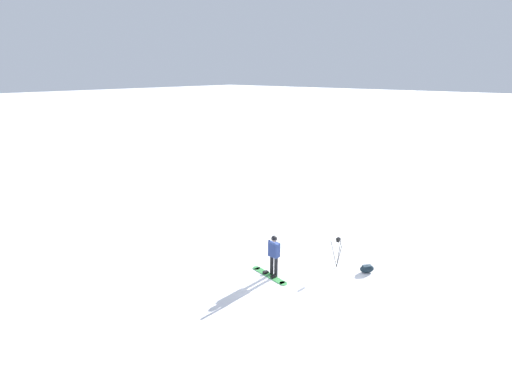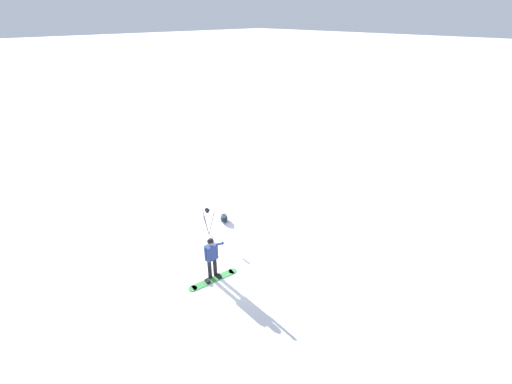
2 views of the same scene
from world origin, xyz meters
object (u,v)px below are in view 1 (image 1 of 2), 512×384
at_px(gear_bag_large, 367,269).
at_px(camera_tripod, 338,246).
at_px(snowboarder, 274,252).
at_px(snowboard, 269,275).

height_order(gear_bag_large, camera_tripod, camera_tripod).
relative_size(snowboarder, camera_tripod, 1.33).
bearing_deg(snowboarder, gear_bag_large, 44.50).
relative_size(snowboard, camera_tripod, 1.47).
distance_m(gear_bag_large, camera_tripod, 1.39).
bearing_deg(snowboarder, camera_tripod, 56.06).
height_order(snowboarder, camera_tripod, snowboarder).
relative_size(snowboarder, snowboard, 0.90).
bearing_deg(camera_tripod, snowboarder, -123.94).
relative_size(gear_bag_large, camera_tripod, 0.52).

